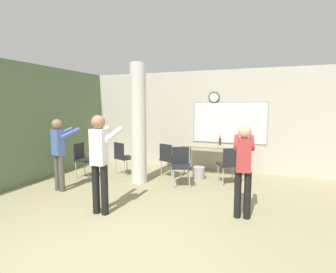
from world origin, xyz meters
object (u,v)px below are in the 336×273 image
at_px(bottle_on_table, 220,141).
at_px(chair_near_pillar, 123,156).
at_px(folding_table, 216,148).
at_px(person_playing_front, 100,156).
at_px(chair_table_front, 181,163).
at_px(person_playing_side, 244,164).
at_px(person_watching_back, 59,149).
at_px(chair_table_left, 169,158).
at_px(chair_table_right, 229,163).
at_px(chair_by_left_wall, 84,157).

bearing_deg(bottle_on_table, chair_near_pillar, -155.19).
height_order(folding_table, bottle_on_table, bottle_on_table).
xyz_separation_m(chair_near_pillar, person_playing_front, (0.92, -2.31, 0.47)).
distance_m(chair_table_front, person_playing_side, 2.03).
height_order(bottle_on_table, chair_near_pillar, bottle_on_table).
bearing_deg(chair_table_front, person_playing_side, -41.74).
height_order(folding_table, chair_near_pillar, chair_near_pillar).
relative_size(bottle_on_table, chair_near_pillar, 0.29).
bearing_deg(person_watching_back, chair_table_left, 44.58).
distance_m(chair_table_right, chair_by_left_wall, 3.63).
xyz_separation_m(chair_by_left_wall, person_playing_front, (1.76, -1.77, 0.47)).
xyz_separation_m(chair_by_left_wall, person_watching_back, (0.23, -1.06, 0.40)).
distance_m(chair_near_pillar, person_playing_front, 2.53).
distance_m(folding_table, chair_table_right, 0.92).
relative_size(folding_table, person_playing_side, 1.10).
distance_m(chair_table_left, chair_near_pillar, 1.24).
height_order(folding_table, chair_table_front, chair_table_front).
bearing_deg(chair_table_front, folding_table, 64.87).
bearing_deg(person_playing_side, folding_table, 109.65).
height_order(person_playing_side, person_playing_front, person_playing_front).
distance_m(folding_table, person_playing_front, 3.50).
bearing_deg(chair_table_left, bottle_on_table, 38.13).
relative_size(chair_table_left, chair_by_left_wall, 1.00).
relative_size(bottle_on_table, chair_table_front, 0.29).
relative_size(chair_by_left_wall, chair_near_pillar, 1.00).
height_order(chair_table_left, chair_by_left_wall, same).
distance_m(folding_table, chair_table_left, 1.29).
xyz_separation_m(folding_table, bottle_on_table, (0.08, 0.17, 0.15)).
xyz_separation_m(chair_table_left, chair_table_front, (0.48, -0.51, 0.00)).
bearing_deg(chair_table_left, chair_table_front, -47.15).
height_order(chair_near_pillar, person_playing_side, person_playing_side).
distance_m(bottle_on_table, chair_by_left_wall, 3.60).
bearing_deg(chair_by_left_wall, bottle_on_table, 26.98).
relative_size(chair_near_pillar, person_playing_front, 0.52).
relative_size(chair_table_left, person_playing_side, 0.57).
distance_m(chair_near_pillar, person_watching_back, 1.76).
xyz_separation_m(chair_table_right, person_playing_front, (-1.81, -2.45, 0.47)).
xyz_separation_m(chair_table_front, chair_by_left_wall, (-2.54, -0.23, 0.00)).
bearing_deg(bottle_on_table, chair_table_right, -68.00).
bearing_deg(bottle_on_table, person_watching_back, -137.72).
bearing_deg(bottle_on_table, person_playing_front, -112.77).
xyz_separation_m(chair_table_left, person_playing_front, (-0.30, -2.51, 0.47)).
bearing_deg(person_watching_back, bottle_on_table, 42.28).
distance_m(person_playing_side, person_playing_front, 2.36).
relative_size(person_playing_side, person_playing_front, 0.91).
distance_m(folding_table, person_watching_back, 3.83).
xyz_separation_m(bottle_on_table, chair_near_pillar, (-2.34, -1.08, -0.36)).
bearing_deg(chair_table_left, person_watching_back, -135.42).
relative_size(chair_table_left, person_playing_front, 0.52).
height_order(chair_by_left_wall, person_watching_back, person_watching_back).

